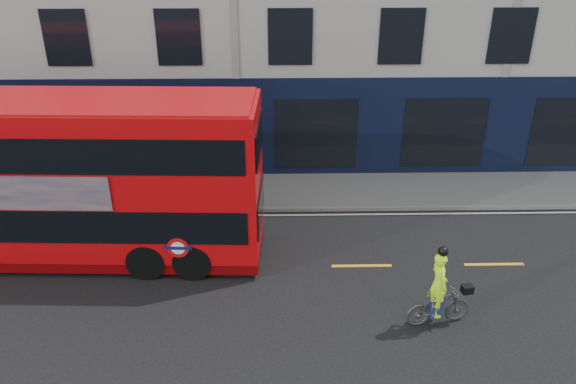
{
  "coord_description": "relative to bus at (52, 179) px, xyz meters",
  "views": [
    {
      "loc": [
        1.52,
        -12.52,
        9.45
      ],
      "look_at": [
        1.81,
        2.51,
        1.99
      ],
      "focal_mm": 35.0,
      "sensor_mm": 36.0,
      "label": 1
    }
  ],
  "objects": [
    {
      "name": "bus",
      "position": [
        0.0,
        0.0,
        0.0
      ],
      "size": [
        12.35,
        3.26,
        4.94
      ],
      "rotation": [
        0.0,
        0.0,
        -0.04
      ],
      "color": "red",
      "rests_on": "ground"
    },
    {
      "name": "lane_dashes",
      "position": [
        5.06,
        -0.9,
        -2.53
      ],
      "size": [
        58.0,
        0.12,
        0.01
      ],
      "primitive_type": null,
      "color": "gold",
      "rests_on": "ground"
    },
    {
      "name": "pavement",
      "position": [
        5.06,
        4.1,
        -2.47
      ],
      "size": [
        60.0,
        3.0,
        0.12
      ],
      "primitive_type": "cube",
      "color": "slate",
      "rests_on": "ground"
    },
    {
      "name": "road_edge_line",
      "position": [
        5.06,
        2.3,
        -2.53
      ],
      "size": [
        58.0,
        0.1,
        0.01
      ],
      "primitive_type": "cube",
      "color": "silver",
      "rests_on": "ground"
    },
    {
      "name": "kerb",
      "position": [
        5.06,
        2.6,
        -2.47
      ],
      "size": [
        60.0,
        0.12,
        0.13
      ],
      "primitive_type": "cube",
      "color": "slate",
      "rests_on": "ground"
    },
    {
      "name": "cyclist",
      "position": [
        10.6,
        -3.55,
        -1.75
      ],
      "size": [
        1.78,
        0.8,
        2.31
      ],
      "rotation": [
        0.0,
        0.0,
        0.19
      ],
      "color": "#4A4C4F",
      "rests_on": "ground"
    },
    {
      "name": "ground",
      "position": [
        5.06,
        -2.4,
        -2.53
      ],
      "size": [
        120.0,
        120.0,
        0.0
      ],
      "primitive_type": "plane",
      "color": "black",
      "rests_on": "ground"
    }
  ]
}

